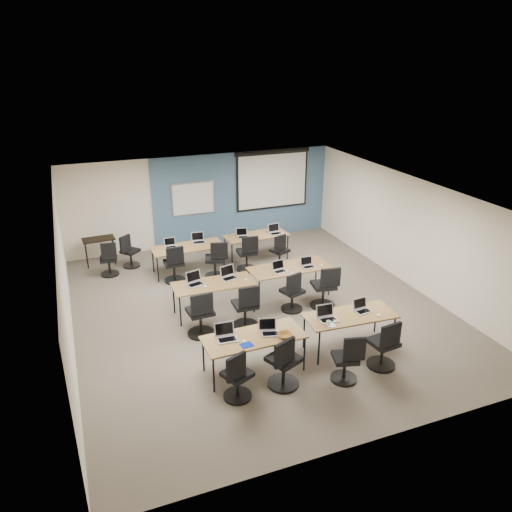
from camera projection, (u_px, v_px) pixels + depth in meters
name	position (u px, v px, depth m)	size (l,w,h in m)	color
floor	(258.00, 309.00, 11.40)	(8.00, 9.00, 0.02)	#6B6354
ceiling	(259.00, 194.00, 10.36)	(8.00, 9.00, 0.02)	white
wall_back	(203.00, 200.00, 14.75)	(8.00, 0.04, 2.70)	beige
wall_front	(376.00, 368.00, 7.01)	(8.00, 0.04, 2.70)	beige
wall_left	(64.00, 283.00, 9.54)	(0.04, 9.00, 2.70)	beige
wall_right	(410.00, 232.00, 12.22)	(0.04, 9.00, 2.70)	beige
blue_accent_panel	(243.00, 196.00, 15.15)	(5.50, 0.04, 2.70)	#3D5977
whiteboard	(193.00, 199.00, 14.55)	(1.28, 0.03, 0.98)	#B3B3B3
projector_screen	(272.00, 177.00, 15.20)	(2.40, 0.10, 1.82)	black
training_table_front_left	(254.00, 338.00, 8.95)	(1.85, 0.77, 0.73)	brown
training_table_front_right	(350.00, 317.00, 9.68)	(1.78, 0.74, 0.73)	#9B5C31
training_table_mid_left	(213.00, 285.00, 10.98)	(1.79, 0.75, 0.73)	#A6622D
training_table_mid_right	(289.00, 269.00, 11.77)	(1.93, 0.80, 0.73)	olive
training_table_back_left	(188.00, 248.00, 13.02)	(1.87, 0.78, 0.73)	brown
training_table_back_right	(256.00, 236.00, 13.82)	(1.76, 0.73, 0.73)	brown
laptop_0	(226.00, 335.00, 8.85)	(0.36, 0.31, 0.27)	silver
mouse_0	(244.00, 341.00, 8.77)	(0.06, 0.09, 0.03)	white
task_chair_0	(237.00, 380.00, 8.31)	(0.52, 0.49, 0.97)	black
laptop_1	(269.00, 330.00, 9.03)	(0.33, 0.28, 0.25)	silver
mouse_1	(285.00, 332.00, 9.05)	(0.06, 0.10, 0.04)	white
task_chair_1	(284.00, 366.00, 8.61)	(0.60, 0.56, 1.04)	black
laptop_2	(327.00, 316.00, 9.49)	(0.35, 0.30, 0.27)	silver
mouse_2	(335.00, 321.00, 9.42)	(0.06, 0.10, 0.04)	white
task_chair_2	(347.00, 362.00, 8.77)	(0.48, 0.48, 0.96)	black
laptop_3	(362.00, 308.00, 9.79)	(0.31, 0.27, 0.24)	#A9A9AA
mouse_3	(379.00, 315.00, 9.62)	(0.06, 0.10, 0.04)	white
task_chair_3	(384.00, 348.00, 9.14)	(0.53, 0.53, 1.01)	black
laptop_4	(195.00, 281.00, 10.91)	(0.36, 0.30, 0.27)	#BCBCBF
mouse_4	(205.00, 286.00, 10.79)	(0.06, 0.09, 0.03)	white
task_chair_4	(201.00, 317.00, 10.17)	(0.57, 0.57, 1.04)	black
laptop_5	(228.00, 275.00, 11.20)	(0.35, 0.30, 0.27)	#A6A6B2
mouse_5	(246.00, 280.00, 11.11)	(0.06, 0.09, 0.03)	white
task_chair_5	(246.00, 310.00, 10.48)	(0.55, 0.55, 1.03)	black
laptop_6	(279.00, 269.00, 11.54)	(0.31, 0.26, 0.24)	#9C9CA8
mouse_6	(292.00, 273.00, 11.45)	(0.06, 0.10, 0.03)	white
task_chair_6	(292.00, 295.00, 11.16)	(0.50, 0.49, 0.97)	black
laptop_7	(308.00, 264.00, 11.77)	(0.30, 0.25, 0.23)	#B6B6BA
mouse_7	(322.00, 266.00, 11.83)	(0.05, 0.09, 0.03)	white
task_chair_7	(325.00, 290.00, 11.31)	(0.56, 0.56, 1.04)	black
laptop_8	(170.00, 245.00, 12.95)	(0.30, 0.26, 0.23)	#A9A9A9
mouse_8	(176.00, 249.00, 12.82)	(0.06, 0.10, 0.04)	white
task_chair_8	(175.00, 267.00, 12.56)	(0.53, 0.53, 1.01)	black
laptop_9	(198.00, 240.00, 13.27)	(0.34, 0.29, 0.25)	#A7A6B4
mouse_9	(213.00, 244.00, 13.16)	(0.06, 0.09, 0.03)	white
task_chair_9	(216.00, 263.00, 12.79)	(0.55, 0.54, 1.02)	black
laptop_10	(243.00, 235.00, 13.63)	(0.31, 0.26, 0.24)	silver
mouse_10	(251.00, 239.00, 13.46)	(0.06, 0.10, 0.04)	white
task_chair_10	(248.00, 256.00, 13.21)	(0.54, 0.54, 1.02)	black
laptop_11	(275.00, 231.00, 13.90)	(0.34, 0.29, 0.26)	#AAAAB5
mouse_11	(283.00, 234.00, 13.84)	(0.06, 0.09, 0.03)	white
task_chair_11	(280.00, 253.00, 13.44)	(0.50, 0.48, 0.96)	black
blue_mousepad	(247.00, 345.00, 8.67)	(0.22, 0.18, 0.01)	#071F99
snack_bowl	(285.00, 335.00, 8.90)	(0.31, 0.31, 0.08)	brown
snack_plate	(331.00, 325.00, 9.28)	(0.17, 0.17, 0.01)	white
coffee_cup	(329.00, 323.00, 9.27)	(0.08, 0.08, 0.07)	beige
utility_table	(99.00, 242.00, 13.53)	(0.84, 0.47, 0.75)	black
spare_chair_a	(129.00, 254.00, 13.43)	(0.54, 0.46, 0.95)	black
spare_chair_b	(109.00, 262.00, 12.92)	(0.47, 0.47, 0.96)	black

